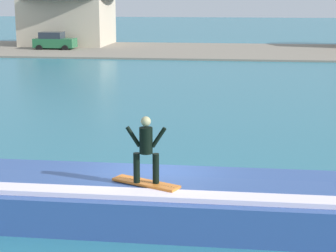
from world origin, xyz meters
TOP-DOWN VIEW (x-y plane):
  - ground_plane at (0.00, 0.00)m, footprint 260.00×260.00m
  - wave_crest at (-0.02, -1.14)m, footprint 10.92×3.32m
  - surfboard at (0.06, -1.59)m, footprint 1.78×1.12m
  - surfer at (0.08, -1.65)m, footprint 1.00×0.32m
  - shoreline_bank at (0.00, 43.41)m, footprint 120.00×16.44m
  - car_near_shore at (-16.55, 42.40)m, footprint 4.06×2.28m
  - house_with_chimney at (-16.73, 48.01)m, footprint 11.03×11.03m
  - tree_tall_bare at (-13.92, 48.99)m, footprint 2.53×2.53m
  - tree_short_bushy at (-14.67, 48.24)m, footprint 2.42×2.42m

SIDE VIEW (x-z plane):
  - ground_plane at x=0.00m, z-range 0.00..0.00m
  - shoreline_bank at x=0.00m, z-range 0.00..0.16m
  - wave_crest at x=-0.02m, z-range -0.03..1.01m
  - car_near_shore at x=-16.55m, z-range 0.02..1.88m
  - surfboard at x=0.06m, z-range 1.04..1.10m
  - surfer at x=0.08m, z-range 1.19..2.84m
  - house_with_chimney at x=-16.73m, z-range 0.23..7.59m
  - tree_short_bushy at x=-14.67m, z-range 1.65..7.68m
  - tree_tall_bare at x=-13.92m, z-range 1.72..7.87m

